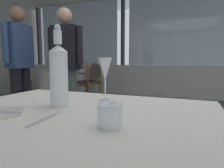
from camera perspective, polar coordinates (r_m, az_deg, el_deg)
name	(u,v)px	position (r m, az deg, el deg)	size (l,w,h in m)	color
window_wall_far	(178,52)	(5.25, 19.22, 9.06)	(9.60, 0.14, 2.99)	beige
dinner_fork	(46,119)	(0.71, -19.21, -9.81)	(0.19, 0.02, 0.00)	silver
water_bottle	(59,74)	(0.87, -15.70, 3.02)	(0.08, 0.08, 0.36)	white
wine_glass	(105,70)	(0.96, -2.11, 4.19)	(0.07, 0.07, 0.22)	white
water_tumbler	(110,115)	(0.59, -0.57, -9.42)	(0.08, 0.08, 0.07)	white
background_table_0	(62,84)	(4.98, -14.87, -0.09)	(1.16, 1.16, 0.74)	white
dining_chair_0_0	(17,78)	(4.93, -26.66, 1.56)	(0.66, 0.66, 0.97)	brown
dining_chair_0_1	(90,79)	(4.23, -6.50, 1.39)	(0.57, 0.61, 0.93)	brown
dining_chair_0_2	(74,74)	(5.92, -11.28, 2.83)	(0.61, 0.56, 0.97)	brown
diner_person_0	(66,60)	(2.78, -13.79, 6.88)	(0.53, 0.24, 1.68)	#424C42
diner_person_1	(20,58)	(3.12, -26.01, 6.96)	(0.22, 0.53, 1.73)	black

